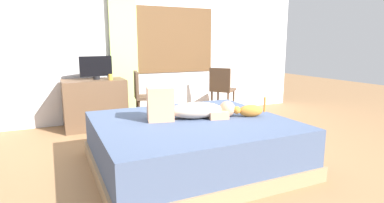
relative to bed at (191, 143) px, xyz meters
The scene contains 11 objects.
ground_plane 0.26m from the bed, 24.14° to the left, with size 16.00×16.00×0.00m, color olive.
back_wall_with_window 2.67m from the bed, 87.72° to the left, with size 6.40×0.14×2.90m.
bed is the anchor object (origin of this frame).
person_lying 0.37m from the bed, 104.34° to the left, with size 0.94×0.44×0.34m.
cat 0.71m from the bed, 12.42° to the right, with size 0.34×0.19×0.21m.
desk 2.11m from the bed, 109.50° to the left, with size 0.90×0.56×0.74m.
tv_monitor 2.19m from the bed, 108.27° to the left, with size 0.48×0.10×0.35m.
cup 1.97m from the bed, 104.54° to the left, with size 0.06×0.06×0.09m, color gold.
chair_by_desk 1.75m from the bed, 90.44° to the left, with size 0.44×0.44×0.86m.
chair_spare 2.37m from the bed, 51.97° to the left, with size 0.53×0.53×0.86m.
curtain_left 2.49m from the bed, 94.14° to the left, with size 0.44×0.06×2.55m, color #ADCC75.
Camera 1 is at (-1.37, -2.82, 1.27)m, focal length 28.70 mm.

